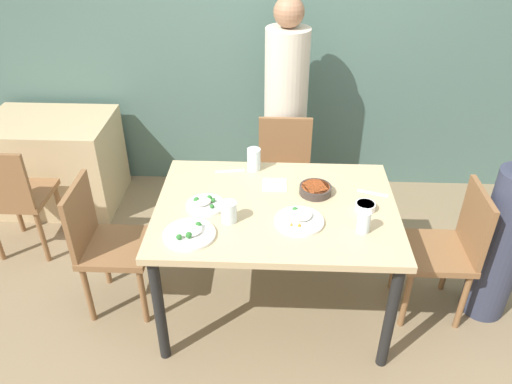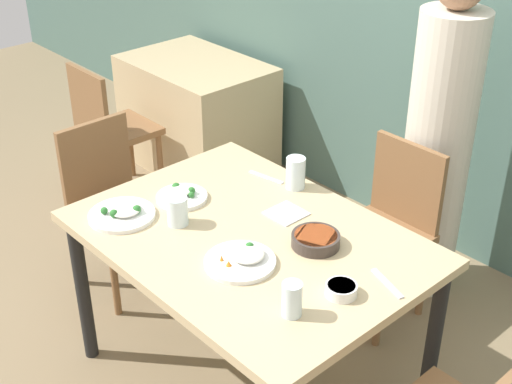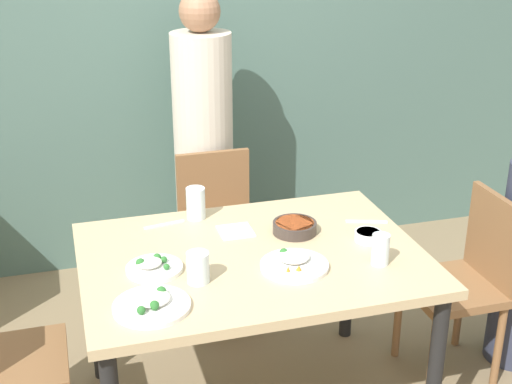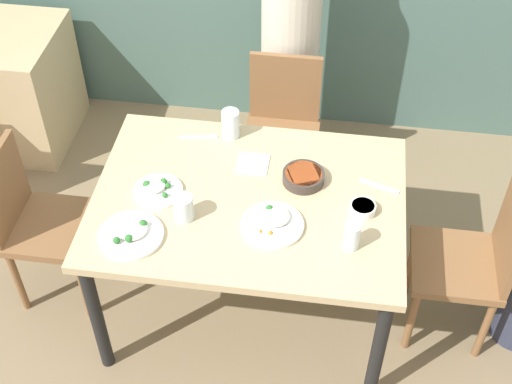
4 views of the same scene
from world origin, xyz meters
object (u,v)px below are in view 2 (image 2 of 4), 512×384
(glass_water_tall, at_px, (292,299))
(plate_rice_adult, at_px, (182,195))
(person_adult, at_px, (438,149))
(bowl_curry, at_px, (316,240))
(chair_adult_spot, at_px, (388,225))

(glass_water_tall, bearing_deg, plate_rice_adult, 167.27)
(person_adult, distance_m, glass_water_tall, 1.42)
(bowl_curry, relative_size, plate_rice_adult, 0.86)
(bowl_curry, bearing_deg, glass_water_tall, -57.34)
(chair_adult_spot, relative_size, glass_water_tall, 7.01)
(bowl_curry, relative_size, glass_water_tall, 1.49)
(chair_adult_spot, distance_m, plate_rice_adult, 1.00)
(plate_rice_adult, bearing_deg, person_adult, 68.97)
(chair_adult_spot, xyz_separation_m, bowl_curry, (0.17, -0.68, 0.31))
(person_adult, height_order, plate_rice_adult, person_adult)
(person_adult, bearing_deg, bowl_curry, -80.71)
(plate_rice_adult, bearing_deg, bowl_curry, 14.42)
(person_adult, distance_m, plate_rice_adult, 1.26)
(plate_rice_adult, bearing_deg, chair_adult_spot, 61.79)
(person_adult, distance_m, bowl_curry, 1.03)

